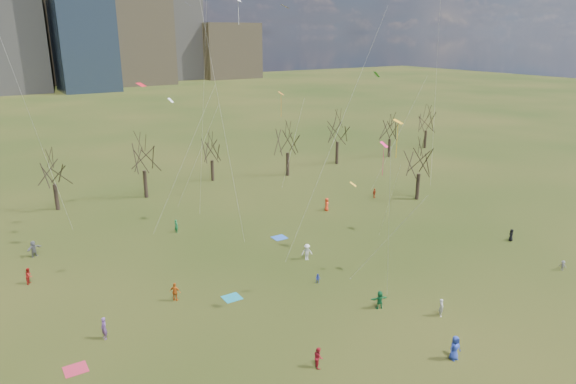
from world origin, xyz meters
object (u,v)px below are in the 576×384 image
person_4 (175,292)px  person_1 (441,307)px  blanket_navy (279,238)px  blanket_teal (232,298)px  person_0 (455,348)px  blanket_crimson (76,369)px  person_2 (318,357)px

person_4 → person_1: bearing=-174.7°
blanket_navy → blanket_teal: bearing=-138.3°
blanket_navy → person_0: size_ratio=0.83×
person_0 → person_4: size_ratio=1.10×
blanket_navy → blanket_crimson: same height
blanket_teal → person_4: 5.13m
blanket_navy → person_0: 27.14m
person_0 → person_2: size_ratio=1.21×
blanket_crimson → person_0: person_0 is taller
person_0 → person_2: bearing=158.2°
person_2 → person_4: 15.66m
blanket_teal → person_2: size_ratio=1.00×
blanket_crimson → blanket_teal: bearing=13.4°
blanket_navy → person_2: bearing=-114.8°
person_1 → person_2: bearing=123.1°
person_2 → blanket_navy: bearing=-5.2°
person_4 → person_2: bearing=153.8°
person_0 → person_2: person_0 is taller
person_1 → person_4: 23.40m
person_0 → person_4: bearing=132.0°
blanket_crimson → person_0: bearing=-29.8°
person_0 → person_2: 10.17m
person_2 → blanket_crimson: bearing=78.4°
blanket_teal → person_0: size_ratio=0.83×
blanket_navy → person_0: person_0 is taller
blanket_crimson → person_4: 11.22m
person_0 → person_4: (-14.36, 19.39, -0.09)m
person_1 → person_0: bearing=173.3°
blanket_teal → person_4: size_ratio=0.91×
blanket_teal → person_1: bearing=-42.0°
person_4 → blanket_crimson: bearing=74.3°
blanket_teal → blanket_navy: same height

